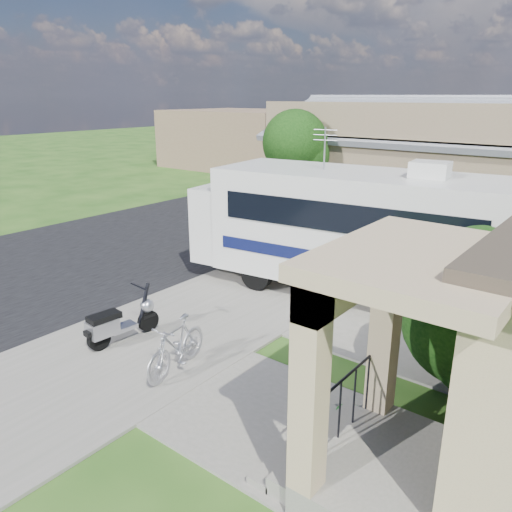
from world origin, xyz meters
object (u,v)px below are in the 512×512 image
Objects in this scene: motorhome at (348,226)px; shrub at (478,314)px; pickup_truck at (302,193)px; scooter at (119,323)px; garden_hose at (350,419)px; bicycle at (176,349)px; van at (366,169)px.

shrub is (4.07, -3.04, -0.23)m from motorhome.
motorhome is 10.38m from pickup_truck.
garden_hose is at bearing 12.10° from scooter.
pickup_truck is (-4.28, 13.57, 0.24)m from scooter.
motorhome is 5.81m from bicycle.
garden_hose is (-1.24, -1.96, -1.48)m from shrub.
shrub is 6.94m from scooter.
pickup_truck reaches higher than bicycle.
garden_hose is at bearing -67.82° from motorhome.
pickup_truck is 0.87× the size of van.
bicycle is at bearing -65.84° from van.
van is (-11.32, 18.86, -0.68)m from shrub.
shrub is 1.80× the size of scooter.
bicycle is at bearing -150.18° from shrub.
bicycle is 14.92m from pickup_truck.
scooter is 3.86× the size of garden_hose.
motorhome is 5.09m from shrub.
bicycle is 0.28× the size of van.
motorhome is 17.43m from van.
shrub is 0.58× the size of pickup_truck.
pickup_truck is at bearing -78.40° from van.
shrub reaches higher than garden_hose.
garden_hose is at bearing -57.53° from van.
motorhome is at bearing 75.16° from bicycle.
motorhome is at bearing 73.26° from scooter.
bicycle is 22.51m from van.
motorhome reaches higher than garden_hose.
motorhome reaches higher than scooter.
pickup_truck is at bearing 104.10° from bicycle.
shrub reaches higher than pickup_truck.
van is at bearing -75.58° from pickup_truck.
pickup_truck is (-10.64, 11.01, -0.84)m from shrub.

